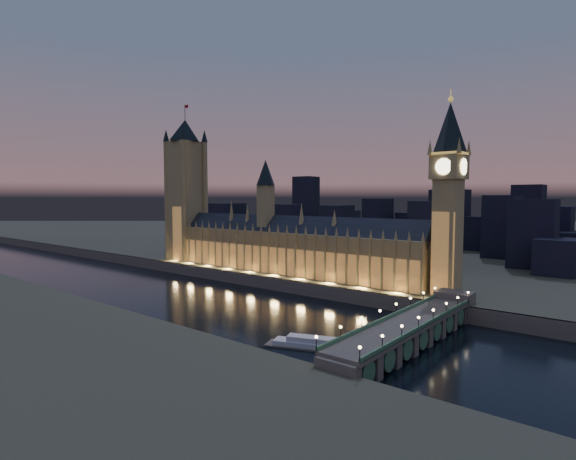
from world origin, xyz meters
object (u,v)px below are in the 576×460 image
Objects in this scene: elizabeth_tower at (449,182)px; palace_of_westminster at (286,246)px; westminster_bridge at (413,329)px; river_boat at (312,344)px; victoria_tower at (186,183)px.

palace_of_westminster is at bearing -179.91° from elizabeth_tower.
palace_of_westminster is at bearing 151.58° from westminster_bridge.
elizabeth_tower is at bearing 79.22° from river_boat.
palace_of_westminster is 5.31× the size of river_boat.
palace_of_westminster reaches higher than westminster_bridge.
river_boat is at bearing -25.63° from victoria_tower.
westminster_bridge is 2.97× the size of river_boat.
palace_of_westminster is 117.56m from elizabeth_tower.
river_boat is at bearing -100.78° from elizabeth_tower.
elizabeth_tower is 2.82× the size of river_boat.
elizabeth_tower is (218.00, -0.01, -3.54)m from victoria_tower.
elizabeth_tower is (110.04, 0.18, 41.38)m from palace_of_westminster.
victoria_tower reaches higher than river_boat.
victoria_tower is 218.03m from elizabeth_tower.
victoria_tower is at bearing 154.37° from river_boat.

